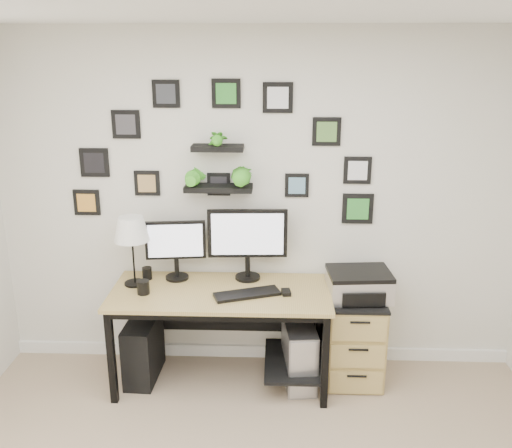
{
  "coord_description": "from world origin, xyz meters",
  "views": [
    {
      "loc": [
        0.13,
        -2.16,
        2.48
      ],
      "look_at": [
        -0.02,
        1.83,
        1.2
      ],
      "focal_mm": 40.0,
      "sensor_mm": 36.0,
      "label": 1
    }
  ],
  "objects_px": {
    "mug": "(143,287)",
    "pc_tower_grey": "(299,353)",
    "printer": "(359,284)",
    "monitor_left": "(176,246)",
    "monitor_right": "(248,238)",
    "pc_tower_black": "(143,349)",
    "file_cabinet": "(353,338)",
    "desk": "(226,304)",
    "table_lamp": "(131,231)"
  },
  "relations": [
    {
      "from": "mug",
      "to": "table_lamp",
      "type": "bearing_deg",
      "value": 121.44
    },
    {
      "from": "table_lamp",
      "to": "pc_tower_grey",
      "type": "distance_m",
      "value": 1.55
    },
    {
      "from": "table_lamp",
      "to": "pc_tower_black",
      "type": "relative_size",
      "value": 1.1
    },
    {
      "from": "table_lamp",
      "to": "pc_tower_black",
      "type": "height_order",
      "value": "table_lamp"
    },
    {
      "from": "mug",
      "to": "pc_tower_grey",
      "type": "bearing_deg",
      "value": 4.08
    },
    {
      "from": "desk",
      "to": "file_cabinet",
      "type": "height_order",
      "value": "desk"
    },
    {
      "from": "monitor_left",
      "to": "pc_tower_grey",
      "type": "relative_size",
      "value": 0.9
    },
    {
      "from": "monitor_right",
      "to": "table_lamp",
      "type": "bearing_deg",
      "value": -171.06
    },
    {
      "from": "file_cabinet",
      "to": "pc_tower_grey",
      "type": "bearing_deg",
      "value": -168.47
    },
    {
      "from": "file_cabinet",
      "to": "monitor_left",
      "type": "bearing_deg",
      "value": 175.18
    },
    {
      "from": "pc_tower_black",
      "to": "mug",
      "type": "bearing_deg",
      "value": -59.0
    },
    {
      "from": "pc_tower_black",
      "to": "file_cabinet",
      "type": "bearing_deg",
      "value": 4.58
    },
    {
      "from": "table_lamp",
      "to": "pc_tower_grey",
      "type": "bearing_deg",
      "value": -4.0
    },
    {
      "from": "monitor_right",
      "to": "mug",
      "type": "relative_size",
      "value": 5.94
    },
    {
      "from": "mug",
      "to": "pc_tower_black",
      "type": "height_order",
      "value": "mug"
    },
    {
      "from": "table_lamp",
      "to": "pc_tower_black",
      "type": "bearing_deg",
      "value": -53.88
    },
    {
      "from": "desk",
      "to": "pc_tower_black",
      "type": "distance_m",
      "value": 0.75
    },
    {
      "from": "monitor_right",
      "to": "printer",
      "type": "distance_m",
      "value": 0.89
    },
    {
      "from": "desk",
      "to": "file_cabinet",
      "type": "xyz_separation_m",
      "value": [
        0.96,
        0.06,
        -0.29
      ]
    },
    {
      "from": "pc_tower_grey",
      "to": "mug",
      "type": "bearing_deg",
      "value": -175.92
    },
    {
      "from": "mug",
      "to": "pc_tower_grey",
      "type": "relative_size",
      "value": 0.2
    },
    {
      "from": "monitor_right",
      "to": "mug",
      "type": "distance_m",
      "value": 0.84
    },
    {
      "from": "table_lamp",
      "to": "file_cabinet",
      "type": "relative_size",
      "value": 0.78
    },
    {
      "from": "desk",
      "to": "monitor_right",
      "type": "bearing_deg",
      "value": 52.04
    },
    {
      "from": "desk",
      "to": "table_lamp",
      "type": "xyz_separation_m",
      "value": [
        -0.69,
        0.06,
        0.54
      ]
    },
    {
      "from": "monitor_left",
      "to": "mug",
      "type": "xyz_separation_m",
      "value": [
        -0.2,
        -0.28,
        -0.22
      ]
    },
    {
      "from": "desk",
      "to": "monitor_right",
      "type": "xyz_separation_m",
      "value": [
        0.15,
        0.19,
        0.45
      ]
    },
    {
      "from": "monitor_left",
      "to": "pc_tower_black",
      "type": "distance_m",
      "value": 0.84
    },
    {
      "from": "table_lamp",
      "to": "pc_tower_black",
      "type": "distance_m",
      "value": 0.94
    },
    {
      "from": "monitor_left",
      "to": "monitor_right",
      "type": "distance_m",
      "value": 0.54
    },
    {
      "from": "printer",
      "to": "table_lamp",
      "type": "bearing_deg",
      "value": -179.93
    },
    {
      "from": "pc_tower_black",
      "to": "pc_tower_grey",
      "type": "xyz_separation_m",
      "value": [
        1.19,
        -0.03,
        0.0
      ]
    },
    {
      "from": "monitor_left",
      "to": "monitor_right",
      "type": "xyz_separation_m",
      "value": [
        0.54,
        0.02,
        0.06
      ]
    },
    {
      "from": "pc_tower_grey",
      "to": "printer",
      "type": "xyz_separation_m",
      "value": [
        0.43,
        0.09,
        0.53
      ]
    },
    {
      "from": "monitor_right",
      "to": "pc_tower_grey",
      "type": "distance_m",
      "value": 0.95
    },
    {
      "from": "monitor_right",
      "to": "pc_tower_black",
      "type": "bearing_deg",
      "value": -166.34
    },
    {
      "from": "desk",
      "to": "printer",
      "type": "distance_m",
      "value": 0.99
    },
    {
      "from": "desk",
      "to": "table_lamp",
      "type": "relative_size",
      "value": 3.05
    },
    {
      "from": "desk",
      "to": "pc_tower_grey",
      "type": "distance_m",
      "value": 0.67
    },
    {
      "from": "desk",
      "to": "pc_tower_black",
      "type": "height_order",
      "value": "desk"
    },
    {
      "from": "monitor_right",
      "to": "mug",
      "type": "xyz_separation_m",
      "value": [
        -0.73,
        -0.3,
        -0.28
      ]
    },
    {
      "from": "desk",
      "to": "file_cabinet",
      "type": "bearing_deg",
      "value": 3.47
    },
    {
      "from": "table_lamp",
      "to": "mug",
      "type": "distance_m",
      "value": 0.42
    },
    {
      "from": "table_lamp",
      "to": "monitor_left",
      "type": "bearing_deg",
      "value": 20.64
    },
    {
      "from": "monitor_left",
      "to": "printer",
      "type": "xyz_separation_m",
      "value": [
        1.37,
        -0.11,
        -0.25
      ]
    },
    {
      "from": "monitor_left",
      "to": "desk",
      "type": "bearing_deg",
      "value": -23.8
    },
    {
      "from": "monitor_right",
      "to": "file_cabinet",
      "type": "xyz_separation_m",
      "value": [
        0.81,
        -0.13,
        -0.74
      ]
    },
    {
      "from": "monitor_left",
      "to": "pc_tower_grey",
      "type": "xyz_separation_m",
      "value": [
        0.94,
        -0.2,
        -0.78
      ]
    },
    {
      "from": "monitor_right",
      "to": "printer",
      "type": "height_order",
      "value": "monitor_right"
    },
    {
      "from": "desk",
      "to": "monitor_right",
      "type": "relative_size",
      "value": 2.69
    }
  ]
}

